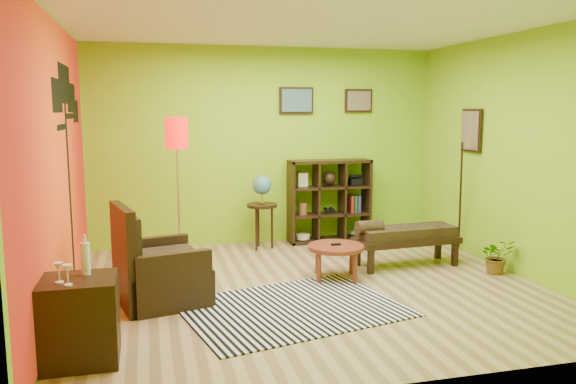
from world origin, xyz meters
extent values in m
plane|color=tan|center=(0.00, 0.00, 0.00)|extent=(5.00, 5.00, 0.00)
cube|color=#88C018|center=(0.00, 2.25, 1.40)|extent=(5.00, 0.04, 2.80)
cube|color=#88C018|center=(0.00, -2.25, 1.40)|extent=(5.00, 0.04, 2.80)
cube|color=#88C018|center=(-2.50, 0.00, 1.40)|extent=(0.04, 4.50, 2.80)
cube|color=#88C018|center=(2.50, 0.00, 1.40)|extent=(0.04, 4.50, 2.80)
cube|color=white|center=(0.00, 0.00, 2.80)|extent=(5.00, 4.50, 0.04)
cube|color=#DE4211|center=(-2.48, 0.00, 1.40)|extent=(0.01, 4.45, 2.75)
cube|color=black|center=(-2.46, 0.55, 1.05)|extent=(0.01, 0.14, 2.10)
cube|color=black|center=(-2.46, 0.05, 2.05)|extent=(0.01, 0.65, 0.32)
cube|color=black|center=(-2.46, 0.60, 2.18)|extent=(0.01, 0.85, 0.40)
cube|color=black|center=(-2.46, 1.10, 2.05)|extent=(0.01, 0.70, 0.32)
cube|color=black|center=(-2.46, 1.45, 1.90)|extent=(0.01, 0.50, 0.26)
cube|color=black|center=(0.45, 2.22, 2.05)|extent=(0.50, 0.03, 0.38)
cube|color=slate|center=(0.45, 2.19, 2.05)|extent=(0.44, 0.01, 0.32)
cube|color=black|center=(1.40, 2.22, 2.05)|extent=(0.42, 0.03, 0.34)
cube|color=olive|center=(1.40, 2.19, 2.05)|extent=(0.36, 0.01, 0.28)
cube|color=black|center=(2.47, 0.90, 1.65)|extent=(0.03, 0.44, 0.56)
cube|color=olive|center=(2.44, 0.90, 1.65)|extent=(0.01, 0.38, 0.50)
cylinder|color=black|center=(2.35, 0.90, 0.78)|extent=(0.23, 0.34, 1.46)
cone|color=silver|center=(2.35, 0.75, 1.52)|extent=(0.08, 0.09, 0.16)
cube|color=silver|center=(-0.34, -0.59, 0.01)|extent=(2.33, 1.92, 0.01)
cylinder|color=maroon|center=(0.39, 0.24, 0.37)|extent=(0.64, 0.64, 0.05)
cylinder|color=maroon|center=(0.63, 0.39, 0.17)|extent=(0.05, 0.05, 0.35)
cylinder|color=maroon|center=(0.25, 0.49, 0.17)|extent=(0.05, 0.05, 0.35)
cylinder|color=maroon|center=(0.53, 0.00, 0.17)|extent=(0.05, 0.05, 0.35)
cylinder|color=maroon|center=(0.14, 0.10, 0.17)|extent=(0.05, 0.05, 0.35)
cube|color=black|center=(0.39, 0.24, 0.40)|extent=(0.11, 0.05, 0.02)
cube|color=black|center=(-1.54, -0.06, 0.18)|extent=(0.97, 0.95, 0.37)
cube|color=black|center=(-1.91, -0.15, 0.50)|extent=(0.27, 0.79, 1.01)
cube|color=black|center=(-1.45, -0.43, 0.29)|extent=(0.73, 0.26, 0.59)
cube|color=black|center=(-1.63, 0.30, 0.29)|extent=(0.73, 0.26, 0.59)
cube|color=#E8B55E|center=(-1.51, -0.06, 0.43)|extent=(0.77, 0.75, 0.13)
cube|color=#E8B55E|center=(-1.84, -0.13, 0.69)|extent=(0.22, 0.59, 0.46)
cube|color=black|center=(-2.20, -1.31, 0.33)|extent=(0.56, 0.51, 0.66)
cylinder|color=white|center=(-2.15, -1.21, 0.78)|extent=(0.07, 0.07, 0.25)
cylinder|color=white|center=(-2.15, -1.21, 0.94)|extent=(0.02, 0.02, 0.07)
cylinder|color=white|center=(-2.32, -1.39, 0.66)|extent=(0.06, 0.06, 0.01)
cylinder|color=white|center=(-2.32, -1.39, 0.71)|extent=(0.01, 0.01, 0.09)
cone|color=white|center=(-2.32, -1.39, 0.78)|extent=(0.07, 0.07, 0.06)
cylinder|color=white|center=(-2.25, -1.47, 0.66)|extent=(0.06, 0.06, 0.01)
cylinder|color=white|center=(-2.25, -1.47, 0.71)|extent=(0.01, 0.01, 0.09)
cone|color=white|center=(-2.25, -1.47, 0.78)|extent=(0.07, 0.07, 0.06)
cylinder|color=silver|center=(-1.31, 1.10, 0.02)|extent=(0.28, 0.28, 0.03)
cylinder|color=silver|center=(-1.31, 1.10, 0.85)|extent=(0.03, 0.03, 1.70)
cylinder|color=red|center=(-1.31, 1.10, 1.65)|extent=(0.27, 0.27, 0.37)
cylinder|color=black|center=(-0.14, 1.84, 0.61)|extent=(0.42, 0.42, 0.04)
cylinder|color=black|center=(-0.01, 1.80, 0.29)|extent=(0.03, 0.03, 0.59)
cylinder|color=black|center=(-0.17, 1.97, 0.29)|extent=(0.03, 0.03, 0.59)
cylinder|color=black|center=(-0.24, 1.75, 0.29)|extent=(0.03, 0.03, 0.59)
cylinder|color=gold|center=(-0.14, 1.84, 0.65)|extent=(0.10, 0.10, 0.02)
cylinder|color=gold|center=(-0.14, 1.84, 0.71)|extent=(0.02, 0.02, 0.10)
sphere|color=#315FB1|center=(-0.14, 1.84, 0.89)|extent=(0.26, 0.26, 0.26)
cube|color=black|center=(0.32, 2.03, 0.60)|extent=(0.04, 0.35, 1.20)
cube|color=black|center=(1.48, 2.03, 0.60)|extent=(0.04, 0.35, 1.20)
cube|color=black|center=(0.90, 2.03, 0.02)|extent=(1.20, 0.35, 0.04)
cube|color=black|center=(0.90, 2.03, 1.18)|extent=(1.20, 0.35, 0.04)
cube|color=black|center=(0.70, 2.03, 0.60)|extent=(0.03, 0.33, 1.12)
cube|color=black|center=(1.10, 2.03, 0.60)|extent=(0.03, 0.33, 1.12)
cube|color=black|center=(0.90, 2.03, 0.40)|extent=(1.12, 0.33, 0.03)
cube|color=black|center=(0.90, 2.03, 0.80)|extent=(1.12, 0.33, 0.03)
cylinder|color=beige|center=(0.50, 2.03, 0.09)|extent=(0.20, 0.20, 0.07)
sphere|color=black|center=(0.90, 2.03, 0.93)|extent=(0.20, 0.20, 0.20)
cube|color=black|center=(1.30, 2.03, 0.87)|extent=(0.18, 0.15, 0.10)
cylinder|color=black|center=(0.86, 2.03, 0.47)|extent=(0.06, 0.12, 0.06)
cylinder|color=black|center=(0.94, 2.03, 0.47)|extent=(0.06, 0.12, 0.06)
ellipsoid|color=#384C26|center=(1.30, 2.03, 0.10)|extent=(0.18, 0.18, 0.09)
cylinder|color=brown|center=(0.50, 2.03, 0.50)|extent=(0.12, 0.12, 0.18)
cube|color=beige|center=(0.50, 2.03, 0.92)|extent=(0.14, 0.03, 0.20)
cube|color=maroon|center=(1.23, 2.03, 0.54)|extent=(0.04, 0.18, 0.26)
cube|color=#1E4C1E|center=(1.28, 2.03, 0.54)|extent=(0.04, 0.18, 0.26)
cube|color=navy|center=(1.34, 2.03, 0.54)|extent=(0.04, 0.18, 0.26)
cube|color=black|center=(1.41, 0.54, 0.32)|extent=(1.33, 0.55, 0.07)
cube|color=#E8B55E|center=(1.41, 0.54, 0.43)|extent=(1.23, 0.49, 0.13)
cylinder|color=#E8B55E|center=(0.90, 0.51, 0.52)|extent=(0.33, 0.19, 0.17)
cube|color=black|center=(1.97, 0.76, 0.14)|extent=(0.07, 0.07, 0.29)
cube|color=black|center=(0.83, 0.69, 0.14)|extent=(0.07, 0.07, 0.29)
cube|color=black|center=(2.00, 0.39, 0.14)|extent=(0.07, 0.07, 0.29)
cube|color=black|center=(0.85, 0.32, 0.14)|extent=(0.07, 0.07, 0.29)
imported|color=#26661E|center=(2.30, -0.02, 0.16)|extent=(0.45, 0.48, 0.33)
camera|label=1|loc=(-1.67, -5.65, 1.92)|focal=35.00mm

